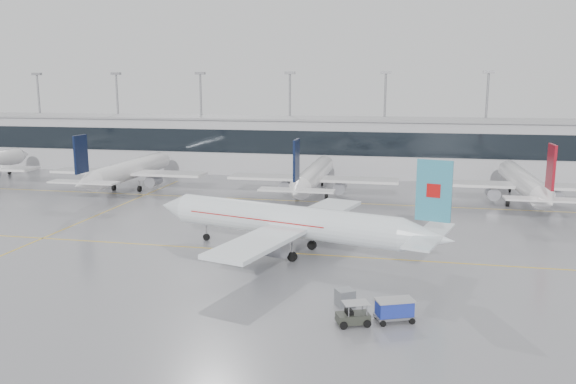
% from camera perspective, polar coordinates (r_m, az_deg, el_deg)
% --- Properties ---
extents(ground, '(320.00, 320.00, 0.00)m').
position_cam_1_polar(ground, '(67.09, -2.07, -6.09)').
color(ground, gray).
rests_on(ground, ground).
extents(taxi_line_main, '(120.00, 0.25, 0.01)m').
position_cam_1_polar(taxi_line_main, '(67.09, -2.07, -6.08)').
color(taxi_line_main, gold).
rests_on(taxi_line_main, ground).
extents(taxi_line_north, '(120.00, 0.25, 0.01)m').
position_cam_1_polar(taxi_line_north, '(95.62, 2.16, -0.96)').
color(taxi_line_north, gold).
rests_on(taxi_line_north, ground).
extents(taxi_line_cross, '(0.25, 60.00, 0.01)m').
position_cam_1_polar(taxi_line_cross, '(91.71, -18.31, -2.02)').
color(taxi_line_cross, gold).
rests_on(taxi_line_cross, ground).
extents(terminal, '(180.00, 15.00, 12.00)m').
position_cam_1_polar(terminal, '(126.02, 4.58, 4.62)').
color(terminal, '#AAA9AD').
rests_on(terminal, ground).
extents(terminal_glass, '(180.00, 0.20, 5.00)m').
position_cam_1_polar(terminal_glass, '(118.42, 4.14, 4.96)').
color(terminal_glass, black).
rests_on(terminal_glass, ground).
extents(terminal_roof, '(182.00, 16.00, 0.40)m').
position_cam_1_polar(terminal_roof, '(125.51, 4.62, 7.44)').
color(terminal_roof, gray).
rests_on(terminal_roof, ground).
extents(light_masts, '(156.40, 1.00, 22.60)m').
position_cam_1_polar(light_masts, '(131.40, 4.95, 8.08)').
color(light_masts, gray).
rests_on(light_masts, ground).
extents(air_canada_jet, '(37.41, 30.80, 12.10)m').
position_cam_1_polar(air_canada_jet, '(65.24, 0.52, -3.06)').
color(air_canada_jet, white).
rests_on(air_canada_jet, ground).
extents(parked_jet_b, '(29.64, 36.96, 11.72)m').
position_cam_1_polar(parked_jet_b, '(109.53, -15.87, 2.11)').
color(parked_jet_b, white).
rests_on(parked_jet_b, ground).
extents(parked_jet_c, '(29.64, 36.96, 11.72)m').
position_cam_1_polar(parked_jet_c, '(98.53, 2.53, 1.58)').
color(parked_jet_c, white).
rests_on(parked_jet_c, ground).
extents(parked_jet_d, '(29.64, 36.96, 11.72)m').
position_cam_1_polar(parked_jet_d, '(99.33, 22.89, 0.81)').
color(parked_jet_d, white).
rests_on(parked_jet_d, ground).
extents(baggage_tug, '(4.03, 2.55, 1.94)m').
position_cam_1_polar(baggage_tug, '(47.65, 6.61, -12.50)').
color(baggage_tug, '#2C2F28').
rests_on(baggage_tug, ground).
extents(baggage_cart, '(3.57, 2.80, 1.96)m').
position_cam_1_polar(baggage_cart, '(48.60, 10.77, -11.56)').
color(baggage_cart, gray).
rests_on(baggage_cart, ground).
extents(gse_unit, '(2.02, 1.99, 1.51)m').
position_cam_1_polar(gse_unit, '(51.38, 5.81, -10.63)').
color(gse_unit, slate).
rests_on(gse_unit, ground).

